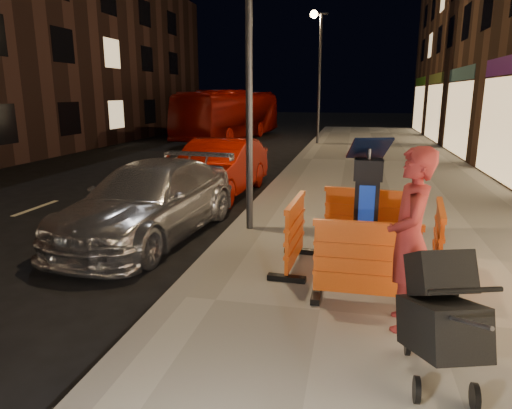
% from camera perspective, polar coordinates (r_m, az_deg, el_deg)
% --- Properties ---
extents(ground_plane, '(120.00, 120.00, 0.00)m').
position_cam_1_polar(ground_plane, '(5.82, -10.07, -12.51)').
color(ground_plane, black).
rests_on(ground_plane, ground).
extents(sidewalk, '(6.00, 60.00, 0.15)m').
position_cam_1_polar(sidewalk, '(5.49, 21.36, -14.09)').
color(sidewalk, gray).
rests_on(sidewalk, ground).
extents(kerb, '(0.30, 60.00, 0.15)m').
position_cam_1_polar(kerb, '(5.79, -10.10, -11.84)').
color(kerb, slate).
rests_on(kerb, ground).
extents(parking_kiosk, '(0.60, 0.60, 1.75)m').
position_cam_1_polar(parking_kiosk, '(6.29, 13.56, -0.71)').
color(parking_kiosk, black).
rests_on(parking_kiosk, sidewalk).
extents(barrier_front, '(1.25, 0.52, 0.98)m').
position_cam_1_polar(barrier_front, '(5.50, 13.52, -7.03)').
color(barrier_front, '#EC5815').
rests_on(barrier_front, sidewalk).
extents(barrier_back, '(1.31, 0.68, 0.98)m').
position_cam_1_polar(barrier_back, '(7.31, 13.26, -1.83)').
color(barrier_back, '#EC5815').
rests_on(barrier_back, sidewalk).
extents(barrier_kerbside, '(0.58, 1.28, 0.98)m').
position_cam_1_polar(barrier_kerbside, '(6.44, 4.88, -3.61)').
color(barrier_kerbside, '#EC5815').
rests_on(barrier_kerbside, sidewalk).
extents(barrier_bldgside, '(0.66, 1.31, 0.98)m').
position_cam_1_polar(barrier_bldgside, '(6.50, 21.79, -4.42)').
color(barrier_bldgside, '#EC5815').
rests_on(barrier_bldgside, sidewalk).
extents(car_silver, '(2.30, 4.76, 1.33)m').
position_cam_1_polar(car_silver, '(8.62, -12.86, -3.85)').
color(car_silver, silver).
rests_on(car_silver, ground).
extents(car_red, '(1.75, 4.38, 1.42)m').
position_cam_1_polar(car_red, '(11.78, -4.62, 1.16)').
color(car_red, '#A11003').
rests_on(car_red, ground).
extents(bus_doubledecker, '(3.81, 10.05, 2.73)m').
position_cam_1_polar(bus_doubledecker, '(26.49, -3.16, 8.16)').
color(bus_doubledecker, '#8C0B03').
rests_on(bus_doubledecker, ground).
extents(man, '(0.49, 0.71, 1.90)m').
position_cam_1_polar(man, '(4.90, 18.65, -4.20)').
color(man, maroon).
rests_on(man, sidewalk).
extents(stroller, '(0.79, 0.99, 1.08)m').
position_cam_1_polar(stroller, '(4.26, 22.25, -13.31)').
color(stroller, black).
rests_on(stroller, sidewalk).
extents(street_lamp_mid, '(0.12, 0.12, 6.00)m').
position_cam_1_polar(street_lamp_mid, '(8.04, -0.87, 17.99)').
color(street_lamp_mid, '#3F3F44').
rests_on(street_lamp_mid, sidewalk).
extents(street_lamp_far, '(0.12, 0.12, 6.00)m').
position_cam_1_polar(street_lamp_far, '(22.89, 7.92, 15.08)').
color(street_lamp_far, '#3F3F44').
rests_on(street_lamp_far, sidewalk).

